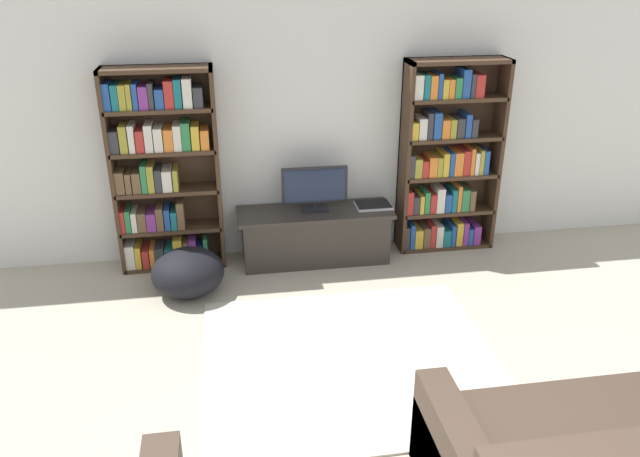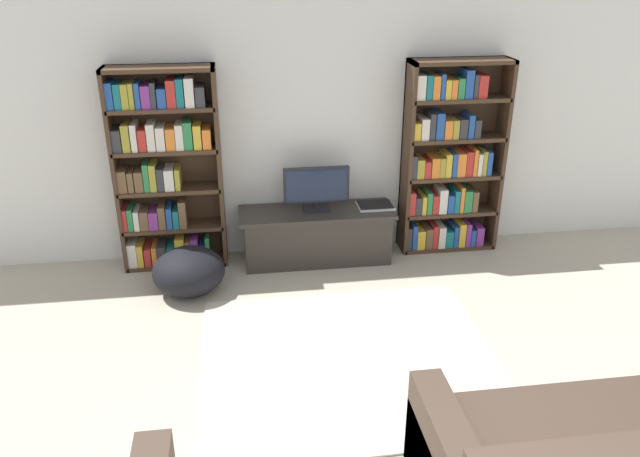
% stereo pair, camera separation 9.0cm
% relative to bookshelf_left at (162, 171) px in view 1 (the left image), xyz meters
% --- Properties ---
extents(wall_back, '(8.80, 0.06, 2.60)m').
position_rel_bookshelf_left_xyz_m(wall_back, '(1.25, 0.18, 0.37)').
color(wall_back, silver).
rests_on(wall_back, ground_plane).
extents(bookshelf_left, '(0.95, 0.30, 1.86)m').
position_rel_bookshelf_left_xyz_m(bookshelf_left, '(0.00, 0.00, 0.00)').
color(bookshelf_left, '#422D1E').
rests_on(bookshelf_left, ground_plane).
extents(bookshelf_right, '(0.95, 0.30, 1.86)m').
position_rel_bookshelf_left_xyz_m(bookshelf_right, '(2.66, -0.00, -0.04)').
color(bookshelf_right, '#422D1E').
rests_on(bookshelf_right, ground_plane).
extents(tv_stand, '(1.46, 0.49, 0.51)m').
position_rel_bookshelf_left_xyz_m(tv_stand, '(1.37, -0.12, -0.68)').
color(tv_stand, '#332D28').
rests_on(tv_stand, ground_plane).
extents(television, '(0.61, 0.16, 0.42)m').
position_rel_bookshelf_left_xyz_m(television, '(1.37, -0.11, -0.20)').
color(television, black).
rests_on(television, tv_stand).
extents(laptop, '(0.34, 0.25, 0.03)m').
position_rel_bookshelf_left_xyz_m(laptop, '(1.93, -0.11, -0.41)').
color(laptop, silver).
rests_on(laptop, tv_stand).
extents(area_rug, '(2.14, 1.92, 0.02)m').
position_rel_bookshelf_left_xyz_m(area_rug, '(1.38, -1.79, -0.92)').
color(area_rug, beige).
rests_on(area_rug, ground_plane).
extents(beanbag_ottoman, '(0.63, 0.63, 0.40)m').
position_rel_bookshelf_left_xyz_m(beanbag_ottoman, '(0.18, -0.59, -0.73)').
color(beanbag_ottoman, black).
rests_on(beanbag_ottoman, ground_plane).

